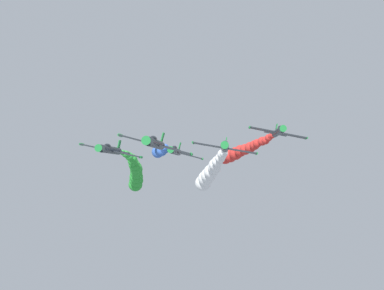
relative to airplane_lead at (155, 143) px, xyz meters
The scene contains 9 objects.
airplane_lead is the anchor object (origin of this frame).
smoke_trail_lead 17.90m from the airplane_lead, 83.09° to the right, with size 4.86×15.62×2.14m.
airplane_left_inner 12.31m from the airplane_lead, 133.83° to the right, with size 9.48×10.35×2.85m.
smoke_trail_left_inner 32.70m from the airplane_lead, 99.67° to the right, with size 6.89×23.43×8.30m.
airplane_right_inner 12.54m from the airplane_lead, 48.41° to the right, with size 9.42×10.35×3.02m.
smoke_trail_right_inner 38.59m from the airplane_lead, 73.82° to the right, with size 5.98×28.83×8.37m.
airplane_left_outer 16.89m from the airplane_lead, 91.32° to the right, with size 9.35×10.35×3.19m.
airplane_right_outer 24.37m from the airplane_lead, 135.11° to the right, with size 9.44×10.35×2.97m.
smoke_trail_right_outer 45.07m from the airplane_lead, 104.85° to the right, with size 10.70×27.53×5.45m.
Camera 1 is at (-5.00, 60.10, 85.27)m, focal length 37.98 mm.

